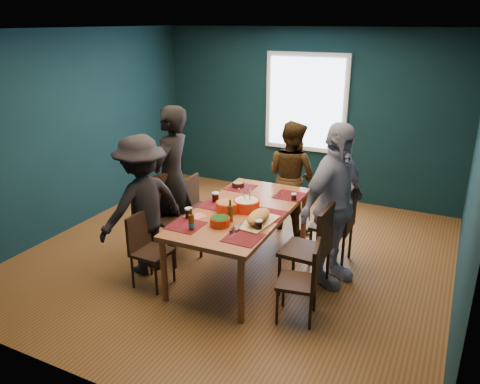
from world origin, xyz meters
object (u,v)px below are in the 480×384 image
object	(u,v)px
person_back	(291,176)
bowl_herbs	(220,221)
chair_left_near	(146,244)
chair_left_far	(198,202)
cutting_board	(258,218)
dining_table	(242,215)
person_right	(334,206)
chair_right_near	(306,276)
chair_right_mid	(314,244)
person_near_left	(142,205)
chair_left_mid	(171,210)
bowl_salad	(228,206)
bowl_dumpling	(247,205)
chair_right_far	(341,219)
person_far_left	(172,180)

from	to	relation	value
person_back	bowl_herbs	distance (m)	1.88
chair_left_near	chair_left_far	bearing A→B (deg)	97.73
cutting_board	dining_table	bearing A→B (deg)	146.32
person_right	chair_right_near	bearing A→B (deg)	-162.61
chair_right_near	person_right	xyz separation A→B (m)	(0.02, 0.82, 0.43)
chair_right_mid	chair_right_near	xyz separation A→B (m)	(0.07, -0.46, -0.12)
person_right	person_near_left	world-z (taller)	person_right
dining_table	person_right	bearing A→B (deg)	10.28
chair_left_mid	person_right	size ratio (longest dim) A/B	0.57
person_near_left	person_right	bearing A→B (deg)	129.58
chair_left_near	bowl_salad	distance (m)	0.99
chair_right_near	bowl_dumpling	xyz separation A→B (m)	(-0.93, 0.62, 0.35)
dining_table	chair_right_near	bearing A→B (deg)	-33.38
bowl_salad	bowl_herbs	xyz separation A→B (m)	(0.11, -0.39, -0.01)
person_right	bowl_herbs	distance (m)	1.24
dining_table	chair_right_far	world-z (taller)	chair_right_far
chair_right_far	cutting_board	bearing A→B (deg)	-126.22
chair_right_mid	person_near_left	world-z (taller)	person_near_left
chair_right_near	cutting_board	size ratio (longest dim) A/B	1.26
dining_table	person_near_left	size ratio (longest dim) A/B	1.26
chair_left_far	cutting_board	distance (m)	1.59
chair_left_mid	person_back	bearing A→B (deg)	73.21
chair_left_far	bowl_salad	distance (m)	1.15
chair_left_mid	chair_left_far	bearing A→B (deg)	110.07
chair_left_mid	bowl_salad	distance (m)	0.86
person_near_left	chair_right_far	bearing A→B (deg)	140.20
person_right	person_far_left	bearing A→B (deg)	109.92
chair_left_near	person_back	distance (m)	2.32
bowl_salad	bowl_herbs	world-z (taller)	bowl_salad
chair_left_far	bowl_salad	xyz separation A→B (m)	(0.83, -0.72, 0.34)
person_right	person_back	bearing A→B (deg)	56.44
dining_table	person_back	size ratio (longest dim) A/B	1.33
dining_table	bowl_dumpling	bearing A→B (deg)	9.00
chair_right_mid	person_far_left	world-z (taller)	person_far_left
chair_left_far	bowl_dumpling	distance (m)	1.22
chair_left_far	person_back	size ratio (longest dim) A/B	0.54
chair_left_near	bowl_dumpling	xyz separation A→B (m)	(0.87, 0.74, 0.35)
person_right	bowl_salad	xyz separation A→B (m)	(-1.12, -0.32, -0.08)
person_near_left	person_far_left	bearing A→B (deg)	-157.02
chair_right_near	person_near_left	bearing A→B (deg)	166.16
dining_table	chair_right_mid	size ratio (longest dim) A/B	1.99
chair_left_near	chair_right_mid	xyz separation A→B (m)	(1.72, 0.59, 0.11)
bowl_dumpling	chair_right_near	bearing A→B (deg)	-33.91
chair_left_near	bowl_herbs	xyz separation A→B (m)	(0.80, 0.24, 0.33)
bowl_salad	chair_left_near	bearing A→B (deg)	-137.87
bowl_salad	bowl_herbs	bearing A→B (deg)	-74.29
chair_left_mid	bowl_herbs	size ratio (longest dim) A/B	4.85
chair_left_far	chair_right_far	xyz separation A→B (m)	(1.93, 0.04, 0.10)
chair_left_mid	person_right	world-z (taller)	person_right
chair_left_far	bowl_herbs	distance (m)	1.49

